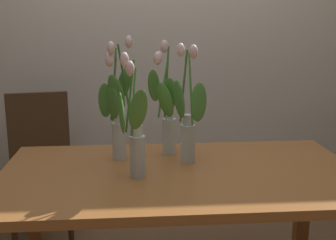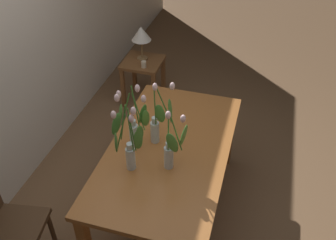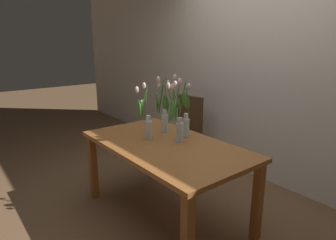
{
  "view_description": "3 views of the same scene",
  "coord_description": "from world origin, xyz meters",
  "px_view_note": "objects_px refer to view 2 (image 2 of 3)",
  "views": [
    {
      "loc": [
        -0.21,
        -1.84,
        1.4
      ],
      "look_at": [
        -0.06,
        -0.06,
        0.99
      ],
      "focal_mm": 46.76,
      "sensor_mm": 36.0,
      "label": 1
    },
    {
      "loc": [
        -2.0,
        -0.57,
        2.65
      ],
      "look_at": [
        -0.01,
        0.01,
        1.01
      ],
      "focal_mm": 39.54,
      "sensor_mm": 36.0,
      "label": 2
    },
    {
      "loc": [
        1.96,
        -1.52,
        1.63
      ],
      "look_at": [
        -0.02,
        0.04,
        0.95
      ],
      "focal_mm": 31.12,
      "sensor_mm": 36.0,
      "label": 3
    }
  ],
  "objects_px": {
    "tulip_vase_0": "(129,144)",
    "table_lamp": "(141,34)",
    "pillar_candle": "(144,64)",
    "side_table": "(143,70)",
    "dining_table": "(169,157)",
    "tulip_vase_2": "(135,124)",
    "dining_chair": "(0,222)",
    "tulip_vase_3": "(171,150)",
    "tulip_vase_1": "(158,123)"
  },
  "relations": [
    {
      "from": "dining_chair",
      "to": "side_table",
      "type": "distance_m",
      "value": 2.38
    },
    {
      "from": "tulip_vase_0",
      "to": "tulip_vase_2",
      "type": "distance_m",
      "value": 0.24
    },
    {
      "from": "side_table",
      "to": "dining_table",
      "type": "bearing_deg",
      "value": -153.86
    },
    {
      "from": "dining_chair",
      "to": "side_table",
      "type": "xyz_separation_m",
      "value": [
        2.37,
        -0.22,
        -0.09
      ]
    },
    {
      "from": "tulip_vase_2",
      "to": "pillar_candle",
      "type": "xyz_separation_m",
      "value": [
        1.45,
        0.45,
        -0.36
      ]
    },
    {
      "from": "table_lamp",
      "to": "tulip_vase_0",
      "type": "bearing_deg",
      "value": -162.97
    },
    {
      "from": "tulip_vase_2",
      "to": "pillar_candle",
      "type": "height_order",
      "value": "tulip_vase_2"
    },
    {
      "from": "tulip_vase_0",
      "to": "tulip_vase_1",
      "type": "bearing_deg",
      "value": -18.02
    },
    {
      "from": "tulip_vase_3",
      "to": "tulip_vase_0",
      "type": "bearing_deg",
      "value": 106.27
    },
    {
      "from": "tulip_vase_0",
      "to": "table_lamp",
      "type": "relative_size",
      "value": 1.47
    },
    {
      "from": "tulip_vase_0",
      "to": "dining_chair",
      "type": "bearing_deg",
      "value": 125.04
    },
    {
      "from": "dining_chair",
      "to": "table_lamp",
      "type": "relative_size",
      "value": 2.34
    },
    {
      "from": "table_lamp",
      "to": "dining_chair",
      "type": "bearing_deg",
      "value": 175.34
    },
    {
      "from": "dining_table",
      "to": "tulip_vase_0",
      "type": "xyz_separation_m",
      "value": [
        -0.28,
        0.2,
        0.32
      ]
    },
    {
      "from": "dining_table",
      "to": "dining_chair",
      "type": "height_order",
      "value": "dining_chair"
    },
    {
      "from": "tulip_vase_3",
      "to": "dining_chair",
      "type": "distance_m",
      "value": 1.28
    },
    {
      "from": "tulip_vase_3",
      "to": "table_lamp",
      "type": "xyz_separation_m",
      "value": [
        1.79,
        0.85,
        -0.06
      ]
    },
    {
      "from": "tulip_vase_3",
      "to": "dining_chair",
      "type": "bearing_deg",
      "value": 120.64
    },
    {
      "from": "dining_chair",
      "to": "tulip_vase_2",
      "type": "bearing_deg",
      "value": -42.89
    },
    {
      "from": "dining_table",
      "to": "tulip_vase_3",
      "type": "height_order",
      "value": "tulip_vase_3"
    },
    {
      "from": "side_table",
      "to": "tulip_vase_1",
      "type": "bearing_deg",
      "value": -156.25
    },
    {
      "from": "tulip_vase_0",
      "to": "pillar_candle",
      "type": "xyz_separation_m",
      "value": [
        1.69,
        0.49,
        -0.38
      ]
    },
    {
      "from": "side_table",
      "to": "pillar_candle",
      "type": "xyz_separation_m",
      "value": [
        -0.13,
        -0.06,
        0.16
      ]
    },
    {
      "from": "tulip_vase_1",
      "to": "pillar_candle",
      "type": "relative_size",
      "value": 7.45
    },
    {
      "from": "side_table",
      "to": "table_lamp",
      "type": "xyz_separation_m",
      "value": [
        0.05,
        0.02,
        0.42
      ]
    },
    {
      "from": "dining_chair",
      "to": "tulip_vase_0",
      "type": "bearing_deg",
      "value": -54.96
    },
    {
      "from": "tulip_vase_0",
      "to": "side_table",
      "type": "distance_m",
      "value": 1.98
    },
    {
      "from": "tulip_vase_2",
      "to": "tulip_vase_3",
      "type": "relative_size",
      "value": 1.07
    },
    {
      "from": "dining_chair",
      "to": "dining_table",
      "type": "bearing_deg",
      "value": -49.88
    },
    {
      "from": "dining_chair",
      "to": "side_table",
      "type": "relative_size",
      "value": 1.69
    },
    {
      "from": "dining_table",
      "to": "dining_chair",
      "type": "xyz_separation_m",
      "value": [
        -0.82,
        0.97,
        -0.12
      ]
    },
    {
      "from": "tulip_vase_2",
      "to": "dining_chair",
      "type": "bearing_deg",
      "value": 137.11
    },
    {
      "from": "dining_chair",
      "to": "table_lamp",
      "type": "xyz_separation_m",
      "value": [
        2.41,
        -0.2,
        0.33
      ]
    },
    {
      "from": "tulip_vase_2",
      "to": "table_lamp",
      "type": "distance_m",
      "value": 1.72
    },
    {
      "from": "dining_chair",
      "to": "pillar_candle",
      "type": "bearing_deg",
      "value": -7.06
    },
    {
      "from": "tulip_vase_1",
      "to": "tulip_vase_3",
      "type": "distance_m",
      "value": 0.3
    },
    {
      "from": "tulip_vase_0",
      "to": "tulip_vase_2",
      "type": "xyz_separation_m",
      "value": [
        0.24,
        0.05,
        -0.02
      ]
    },
    {
      "from": "tulip_vase_1",
      "to": "side_table",
      "type": "height_order",
      "value": "tulip_vase_1"
    },
    {
      "from": "tulip_vase_1",
      "to": "side_table",
      "type": "relative_size",
      "value": 1.02
    },
    {
      "from": "dining_table",
      "to": "side_table",
      "type": "bearing_deg",
      "value": 26.14
    },
    {
      "from": "tulip_vase_3",
      "to": "tulip_vase_1",
      "type": "bearing_deg",
      "value": 35.18
    },
    {
      "from": "dining_chair",
      "to": "side_table",
      "type": "height_order",
      "value": "dining_chair"
    },
    {
      "from": "side_table",
      "to": "pillar_candle",
      "type": "height_order",
      "value": "pillar_candle"
    },
    {
      "from": "dining_table",
      "to": "tulip_vase_0",
      "type": "distance_m",
      "value": 0.47
    },
    {
      "from": "dining_chair",
      "to": "table_lamp",
      "type": "height_order",
      "value": "table_lamp"
    },
    {
      "from": "tulip_vase_1",
      "to": "tulip_vase_3",
      "type": "height_order",
      "value": "tulip_vase_1"
    },
    {
      "from": "tulip_vase_0",
      "to": "pillar_candle",
      "type": "relative_size",
      "value": 7.8
    },
    {
      "from": "tulip_vase_3",
      "to": "table_lamp",
      "type": "relative_size",
      "value": 1.34
    },
    {
      "from": "tulip_vase_0",
      "to": "tulip_vase_3",
      "type": "xyz_separation_m",
      "value": [
        0.08,
        -0.28,
        -0.05
      ]
    },
    {
      "from": "dining_table",
      "to": "side_table",
      "type": "relative_size",
      "value": 2.91
    }
  ]
}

